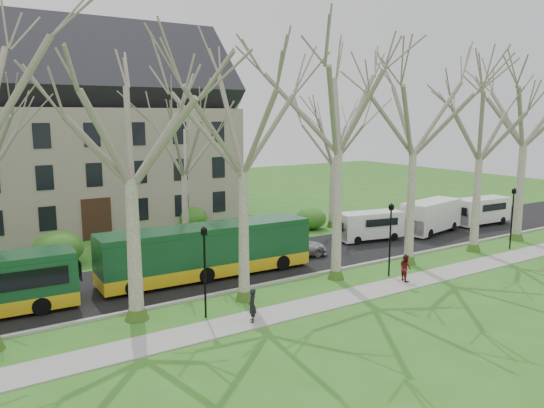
{
  "coord_description": "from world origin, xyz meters",
  "views": [
    {
      "loc": [
        -16.28,
        -22.72,
        9.47
      ],
      "look_at": [
        0.31,
        3.0,
        4.3
      ],
      "focal_mm": 35.0,
      "sensor_mm": 36.0,
      "label": 1
    }
  ],
  "objects": [
    {
      "name": "ground",
      "position": [
        0.0,
        0.0,
        0.0
      ],
      "size": [
        120.0,
        120.0,
        0.0
      ],
      "primitive_type": "plane",
      "color": "#33691E",
      "rests_on": "ground"
    },
    {
      "name": "sidewalk",
      "position": [
        0.0,
        -2.5,
        0.03
      ],
      "size": [
        70.0,
        2.0,
        0.06
      ],
      "primitive_type": "cube",
      "color": "gray",
      "rests_on": "ground"
    },
    {
      "name": "road",
      "position": [
        0.0,
        5.5,
        0.03
      ],
      "size": [
        80.0,
        8.0,
        0.06
      ],
      "primitive_type": "cube",
      "color": "black",
      "rests_on": "ground"
    },
    {
      "name": "curb",
      "position": [
        0.0,
        1.5,
        0.07
      ],
      "size": [
        80.0,
        0.25,
        0.14
      ],
      "primitive_type": "cube",
      "color": "#A5A39E",
      "rests_on": "ground"
    },
    {
      "name": "building",
      "position": [
        -6.0,
        24.0,
        8.07
      ],
      "size": [
        26.5,
        12.2,
        16.0
      ],
      "color": "gray",
      "rests_on": "ground"
    },
    {
      "name": "tree_row_verge",
      "position": [
        0.0,
        0.3,
        7.0
      ],
      "size": [
        49.0,
        7.0,
        14.0
      ],
      "color": "gray",
      "rests_on": "ground"
    },
    {
      "name": "tree_row_far",
      "position": [
        -1.33,
        11.0,
        6.0
      ],
      "size": [
        33.0,
        7.0,
        12.0
      ],
      "color": "gray",
      "rests_on": "ground"
    },
    {
      "name": "lamp_row",
      "position": [
        -0.0,
        -1.0,
        2.57
      ],
      "size": [
        36.22,
        0.22,
        4.3
      ],
      "color": "black",
      "rests_on": "ground"
    },
    {
      "name": "hedges",
      "position": [
        -4.67,
        14.0,
        1.0
      ],
      "size": [
        30.6,
        8.6,
        2.0
      ],
      "color": "#2F611B",
      "rests_on": "ground"
    },
    {
      "name": "bus_follow",
      "position": [
        -3.11,
        4.65,
        1.64
      ],
      "size": [
        12.7,
        3.08,
        3.15
      ],
      "primitive_type": null,
      "rotation": [
        0.0,
        0.0,
        -0.04
      ],
      "color": "#134424",
      "rests_on": "road"
    },
    {
      "name": "sedan",
      "position": [
        3.69,
        5.59,
        0.74
      ],
      "size": [
        4.98,
        2.92,
        1.36
      ],
      "primitive_type": "imported",
      "rotation": [
        0.0,
        0.0,
        1.34
      ],
      "color": "#B8B8BD",
      "rests_on": "road"
    },
    {
      "name": "van_a",
      "position": [
        11.23,
        6.21,
        1.14
      ],
      "size": [
        5.22,
        2.71,
        2.17
      ],
      "primitive_type": null,
      "rotation": [
        0.0,
        0.0,
        -0.19
      ],
      "color": "white",
      "rests_on": "road"
    },
    {
      "name": "van_b",
      "position": [
        17.19,
        5.5,
        1.36
      ],
      "size": [
        6.26,
        3.32,
        2.6
      ],
      "primitive_type": null,
      "rotation": [
        0.0,
        0.0,
        0.2
      ],
      "color": "white",
      "rests_on": "road"
    },
    {
      "name": "van_c",
      "position": [
        23.4,
        5.34,
        1.22
      ],
      "size": [
        5.43,
        2.26,
        2.32
      ],
      "primitive_type": null,
      "rotation": [
        0.0,
        0.0,
        -0.06
      ],
      "color": "white",
      "rests_on": "road"
    },
    {
      "name": "pedestrian_a",
      "position": [
        -4.48,
        -2.75,
        0.83
      ],
      "size": [
        0.57,
        0.66,
        1.54
      ],
      "primitive_type": "imported",
      "rotation": [
        0.0,
        0.0,
        -2.0
      ],
      "color": "black",
      "rests_on": "sidewalk"
    },
    {
      "name": "pedestrian_b",
      "position": [
        6.02,
        -2.26,
        0.83
      ],
      "size": [
        0.75,
        0.87,
        1.54
      ],
      "primitive_type": "imported",
      "rotation": [
        0.0,
        0.0,
        1.33
      ],
      "color": "#5C1518",
      "rests_on": "sidewalk"
    }
  ]
}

